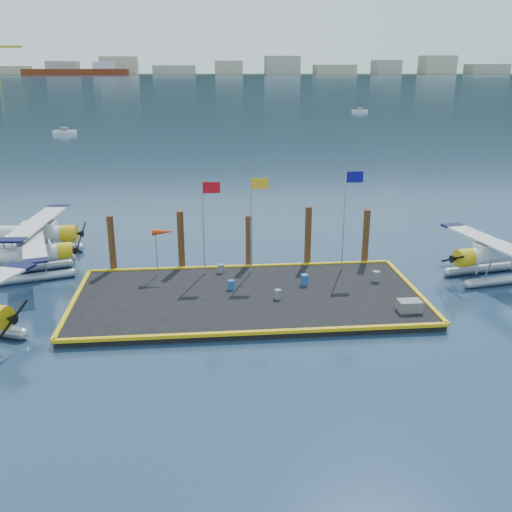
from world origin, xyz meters
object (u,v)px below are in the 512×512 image
Objects in this scene: crate at (409,306)px; piling_4 at (366,238)px; drum_1 at (278,294)px; seaplane_c at (34,236)px; drum_2 at (305,280)px; piling_3 at (308,238)px; windsock at (163,233)px; piling_2 at (249,243)px; piling_0 at (112,246)px; drum_0 at (231,285)px; seaplane_d at (496,257)px; seaplane_b at (29,257)px; flagpole_red at (206,214)px; flagpole_blue at (348,206)px; drum_4 at (376,276)px; flagpole_yellow at (254,211)px; piling_1 at (181,242)px; drum_5 at (221,268)px.

piling_4 reaches higher than crate.
seaplane_c is at bearing 147.49° from drum_1.
piling_3 is at bearing 77.30° from drum_2.
windsock is 0.82× the size of piling_2.
piling_0 is at bearing 161.31° from drum_2.
seaplane_d is at bearing 4.08° from drum_0.
seaplane_d reaches higher than seaplane_b.
piling_3 is (6.79, 1.60, -2.25)m from flagpole_red.
flagpole_blue is 6.98m from piling_2.
piling_4 reaches higher than piling_2.
piling_0 is (-16.63, 3.91, 1.27)m from drum_4.
piling_0 is at bearing 166.76° from drum_4.
piling_4 is (8.00, 0.00, 0.10)m from piling_2.
windsock is at bearing -24.73° from piling_0.
piling_2 is (-0.20, 1.60, -2.61)m from flagpole_yellow.
piling_3 reaches higher than seaplane_b.
piling_2 is (-8.10, 8.56, 1.19)m from crate.
seaplane_b is 7.09× the size of crate.
piling_2 is at bearing 0.00° from piling_1.
crate is (22.45, -8.60, -0.66)m from seaplane_b.
seaplane_b is 4.28m from seaplane_c.
flagpole_red is 1.92× the size of windsock.
piling_2 is (5.53, 1.60, -1.33)m from windsock.
seaplane_d is 14.59× the size of drum_2.
piling_3 is (19.13, -4.24, 0.58)m from seaplane_c.
flagpole_yellow is (-15.52, 1.54, 3.04)m from seaplane_d.
piling_3 is at bearing 22.85° from flagpole_yellow.
flagpole_red is at bearing 115.98° from drum_0.
windsock is at bearing 163.88° from drum_2.
piling_3 is at bearing 0.00° from piling_0.
drum_5 is at bearing 73.96° from seaplane_d.
piling_3 reaches higher than drum_0.
flagpole_yellow is (-7.89, 6.96, 3.80)m from crate.
piling_0 reaches higher than seaplane_d.
crate is at bearing -41.39° from flagpole_yellow.
flagpole_yellow is at bearing -18.79° from piling_1.
crate is (9.54, -4.19, 0.04)m from drum_0.
piling_1 is (-1.71, 1.60, -2.30)m from flagpole_red.
flagpole_red is 1.43× the size of piling_1.
flagpole_yellow is (1.65, 2.77, 3.84)m from drum_0.
windsock is 0.78× the size of piling_4.
piling_1 reaches higher than crate.
seaplane_d is 21.38m from windsock.
seaplane_c is 16.20m from drum_0.
crate is 0.19× the size of flagpole_blue.
flagpole_yellow reaches higher than piling_3.
piling_1 reaches higher than drum_0.
drum_2 is 6.72m from crate.
drum_1 is at bearing -138.13° from piling_4.
piling_4 reaches higher than windsock.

